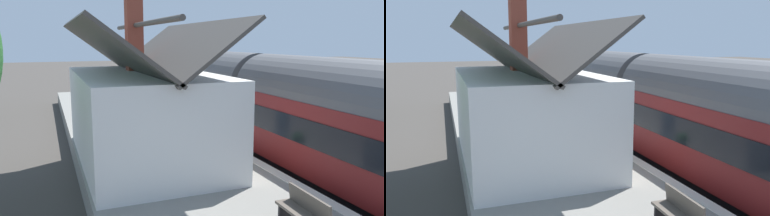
% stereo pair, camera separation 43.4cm
% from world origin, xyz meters
% --- Properties ---
extents(ground_plane, '(160.00, 160.00, 0.00)m').
position_xyz_m(ground_plane, '(0.00, 0.00, 0.00)').
color(ground_plane, '#423D38').
extents(platform, '(32.00, 5.77, 0.84)m').
position_xyz_m(platform, '(0.00, 3.88, 0.42)').
color(platform, gray).
rests_on(platform, ground).
extents(platform_edge_coping, '(32.00, 0.36, 0.02)m').
position_xyz_m(platform_edge_coping, '(0.00, 1.18, 0.85)').
color(platform_edge_coping, beige).
rests_on(platform_edge_coping, platform).
extents(rail_near, '(52.00, 0.08, 0.14)m').
position_xyz_m(rail_near, '(0.00, -1.62, 0.07)').
color(rail_near, gray).
rests_on(rail_near, ground).
extents(rail_far, '(52.00, 0.08, 0.14)m').
position_xyz_m(rail_far, '(0.00, -0.18, 0.07)').
color(rail_far, gray).
rests_on(rail_far, ground).
extents(train, '(30.11, 2.73, 4.32)m').
position_xyz_m(train, '(-6.35, -0.90, 2.22)').
color(train, black).
rests_on(train, ground).
extents(station_building, '(7.97, 4.50, 5.80)m').
position_xyz_m(station_building, '(-3.00, 4.56, 2.45)').
color(station_building, white).
rests_on(station_building, platform).
extents(bench_platform_end, '(1.41, 0.48, 0.88)m').
position_xyz_m(bench_platform_end, '(-9.41, 2.77, 1.32)').
color(bench_platform_end, brown).
rests_on(bench_platform_end, platform).
extents(bench_mid_platform, '(1.41, 0.47, 0.88)m').
position_xyz_m(bench_mid_platform, '(3.91, 2.86, 1.32)').
color(bench_mid_platform, brown).
rests_on(bench_mid_platform, platform).
extents(bench_by_lamp, '(1.41, 0.47, 0.88)m').
position_xyz_m(bench_by_lamp, '(7.71, 2.75, 1.32)').
color(bench_by_lamp, brown).
rests_on(bench_by_lamp, platform).
extents(bench_near_building, '(1.40, 0.44, 0.88)m').
position_xyz_m(bench_near_building, '(10.10, 2.79, 1.32)').
color(bench_near_building, brown).
rests_on(bench_near_building, platform).
extents(planter_edge_near, '(0.46, 0.46, 0.78)m').
position_xyz_m(planter_edge_near, '(-4.38, 1.76, 1.27)').
color(planter_edge_near, black).
rests_on(planter_edge_near, platform).
extents(planter_bench_left, '(0.53, 0.53, 0.83)m').
position_xyz_m(planter_bench_left, '(4.68, 2.25, 1.26)').
color(planter_bench_left, gray).
rests_on(planter_bench_left, platform).
extents(lamp_post_platform, '(0.32, 0.50, 3.40)m').
position_xyz_m(lamp_post_platform, '(7.95, 1.61, 3.24)').
color(lamp_post_platform, black).
rests_on(lamp_post_platform, platform).
extents(station_sign_board, '(0.96, 0.06, 1.57)m').
position_xyz_m(station_sign_board, '(5.82, 1.91, 2.03)').
color(station_sign_board, black).
rests_on(station_sign_board, platform).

